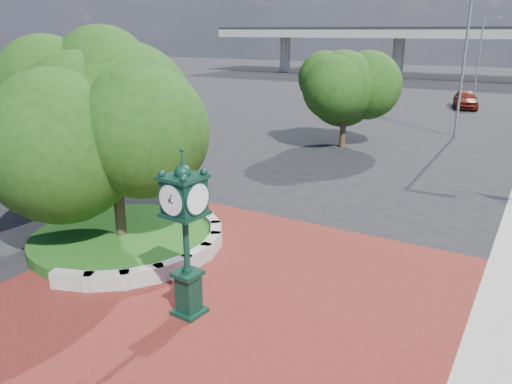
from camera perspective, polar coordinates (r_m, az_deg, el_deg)
The scene contains 12 objects.
ground at distance 14.96m, azimuth -1.09°, elevation -9.94°, with size 200.00×200.00×0.00m, color black.
plaza at distance 14.21m, azimuth -3.25°, elevation -11.49°, with size 12.00×12.00×0.04m, color maroon.
planter_wall at distance 16.28m, azimuth -9.30°, elevation -6.71°, with size 2.96×6.77×0.54m.
grass_bed at distance 17.76m, azimuth -15.03°, elevation -5.19°, with size 6.10×6.10×0.40m, color #214814.
overpass at distance 81.55m, azimuth 26.59°, elevation 15.87°, with size 90.00×12.00×7.50m.
tree_planter at distance 16.73m, azimuth -16.00°, elevation 5.99°, with size 5.20×5.20×6.33m.
tree_northwest at distance 25.89m, azimuth -20.55°, elevation 10.49°, with size 5.60×5.60×6.93m.
tree_street at distance 31.45m, azimuth 10.11°, elevation 10.85°, with size 4.40×4.40×5.45m.
post_clock at distance 12.34m, azimuth -8.06°, elevation -4.20°, with size 0.98×0.98×4.34m.
parked_car at distance 51.53m, azimuth 22.85°, elevation 9.75°, with size 2.00×4.96×1.69m, color #5B150D.
street_lamp_near at distance 36.72m, azimuth 23.23°, elevation 14.98°, with size 2.28×0.28×10.16m.
street_lamp_far at distance 56.68m, azimuth 24.38°, elevation 14.30°, with size 1.86×0.33×8.29m.
Camera 1 is at (6.95, -11.23, 7.01)m, focal length 35.00 mm.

